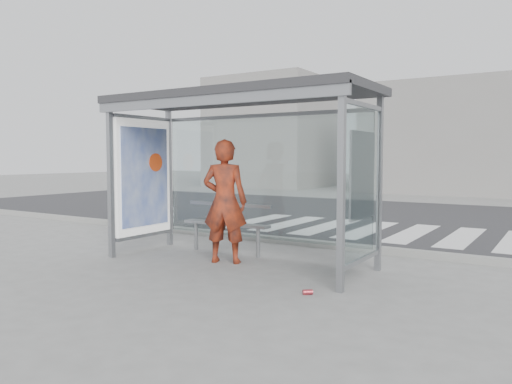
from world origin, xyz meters
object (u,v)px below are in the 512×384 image
Objects in this scene: bench at (226,223)px; soda_can at (308,292)px; person at (225,201)px; bus_shelter at (219,135)px.

bench reaches higher than soda_can.
person is 0.87m from bench.
bus_shelter is 3.05m from soda_can.
bus_shelter reaches higher than soda_can.
bus_shelter reaches higher than person.
bus_shelter is at bearing 152.91° from soda_can.
bus_shelter is 2.22× the size of person.
person is 16.23× the size of soda_can.
bus_shelter reaches higher than bench.
soda_can is at bearing -34.34° from bench.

